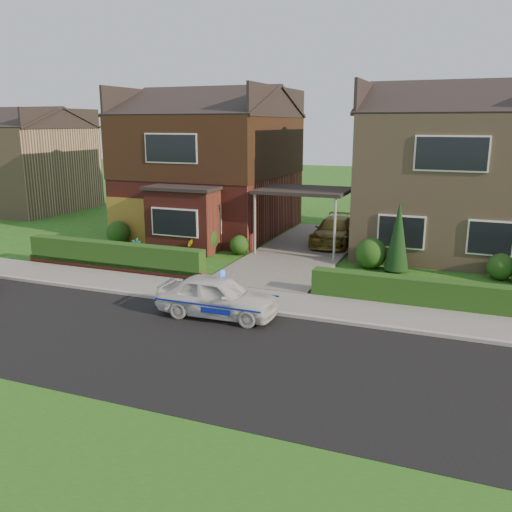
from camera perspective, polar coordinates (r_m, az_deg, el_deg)
The scene contains 25 objects.
ground at distance 13.98m, azimuth -8.27°, elevation -9.38°, with size 120.00×120.00×0.00m, color #1D5516.
road at distance 13.98m, azimuth -8.27°, elevation -9.38°, with size 60.00×6.00×0.02m, color black.
kerb at distance 16.48m, azimuth -3.03°, elevation -5.37°, with size 60.00×0.16×0.12m, color #9E9993.
sidewalk at distance 17.40m, azimuth -1.59°, elevation -4.35°, with size 60.00×2.00×0.10m, color slate.
grass_verge at distance 10.46m, azimuth -22.67°, elevation -18.91°, with size 60.00×4.00×0.01m, color #1D5516.
driveway at distance 23.66m, azimuth 4.95°, elevation 0.54°, with size 3.80×12.00×0.12m, color #666059.
house_left at distance 27.91m, azimuth -4.76°, elevation 10.35°, with size 7.50×9.53×7.25m.
house_right at distance 25.17m, azimuth 20.07°, elevation 8.87°, with size 7.50×8.06×7.25m.
carport_link at distance 23.16m, azimuth 5.05°, elevation 6.78°, with size 3.80×3.00×2.77m.
garage_door at distance 26.09m, azimuth -13.36°, elevation 3.68°, with size 2.20×0.10×2.10m, color olive.
dwarf_wall at distance 21.17m, azimuth -14.90°, elevation -1.14°, with size 7.70×0.25×0.36m, color maroon.
hedge_left at distance 21.33m, azimuth -14.63°, elevation -1.51°, with size 7.50×0.55×0.90m, color #1D3E13.
hedge_right at distance 17.35m, azimuth 18.12°, elevation -5.28°, with size 7.50×0.55×0.80m, color #1D3E13.
shrub_left_far at distance 25.95m, azimuth -14.33°, elevation 2.43°, with size 1.08×1.08×1.08m, color #1D3E13.
shrub_left_mid at distance 23.44m, azimuth -5.64°, elevation 1.90°, with size 1.32×1.32×1.32m, color #1D3E13.
shrub_left_near at distance 23.09m, azimuth -1.75°, elevation 1.17°, with size 0.84×0.84×0.84m, color #1D3E13.
shrub_right_near at distance 21.33m, azimuth 12.00°, elevation 0.30°, with size 1.20×1.20×1.20m, color #1D3E13.
shrub_right_mid at distance 21.24m, azimuth 24.34°, elevation -1.03°, with size 0.96×0.96×0.96m, color #1D3E13.
conifer_a at distance 20.85m, azimuth 14.71°, elevation 1.82°, with size 0.90×0.90×2.60m, color black.
neighbour_left at distance 38.01m, azimuth -23.08°, elevation 8.39°, with size 6.50×7.00×5.20m, color #917659.
police_car at distance 15.70m, azimuth -4.08°, elevation -4.29°, with size 3.25×3.58×1.37m.
driveway_car at distance 24.88m, azimuth 8.31°, elevation 2.63°, with size 1.66×4.07×1.18m, color brown.
potted_plant_a at distance 22.92m, azimuth -12.53°, elevation 0.75°, with size 0.44×0.30×0.84m, color gray.
potted_plant_b at distance 22.83m, azimuth -7.11°, elevation 0.80°, with size 0.33×0.41×0.74m, color gray.
potted_plant_c at distance 21.86m, azimuth -12.63°, elevation 0.13°, with size 0.48×0.48×0.85m, color gray.
Camera 1 is at (6.50, -11.10, 5.47)m, focal length 38.00 mm.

